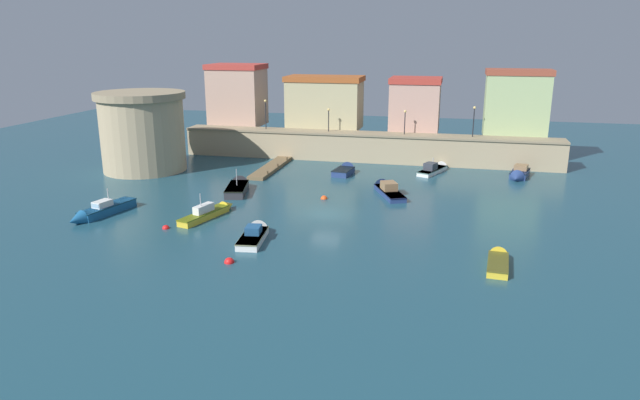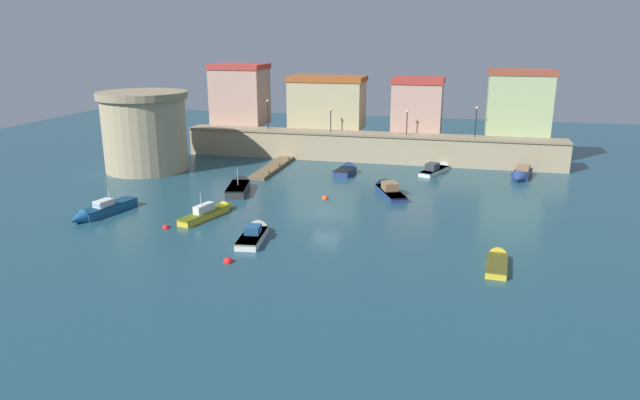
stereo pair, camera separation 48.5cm
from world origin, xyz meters
TOP-DOWN VIEW (x-y plane):
  - ground_plane at (0.00, 0.00)m, footprint 131.28×131.28m
  - quay_wall at (0.00, 23.39)m, footprint 47.76×3.32m
  - old_town_backdrop at (-2.36, 27.52)m, footprint 44.46×6.04m
  - fortress_tower at (-24.72, 12.18)m, footprint 10.33×10.33m
  - pier_dock at (-10.33, 16.06)m, footprint 1.90×11.63m
  - quay_lamp_0 at (-13.31, 23.39)m, footprint 0.32×0.32m
  - quay_lamp_1 at (-4.89, 23.39)m, footprint 0.32×0.32m
  - quay_lamp_2 at (4.78, 23.39)m, footprint 0.32×0.32m
  - quay_lamp_3 at (13.00, 23.39)m, footprint 0.32×0.32m
  - moored_boat_0 at (-4.06, -7.28)m, footprint 2.30×5.91m
  - moored_boat_1 at (-1.24, 15.94)m, footprint 2.31×4.37m
  - moored_boat_2 at (-19.39, -5.15)m, footprint 2.96×7.30m
  - moored_boat_3 at (4.43, 8.57)m, footprint 4.37×7.26m
  - moored_boat_4 at (8.97, 19.27)m, footprint 3.87×6.71m
  - moored_boat_5 at (-10.56, 5.82)m, footprint 3.20×6.57m
  - moored_boat_6 at (18.20, 18.24)m, footprint 2.85×5.40m
  - moored_boat_7 at (-9.84, -2.96)m, footprint 2.98×7.13m
  - moored_boat_8 at (14.36, -8.58)m, footprint 1.72×5.11m
  - mooring_buoy_0 at (-4.12, -12.68)m, footprint 0.73×0.73m
  - mooring_buoy_1 at (-1.24, 4.85)m, footprint 0.67×0.67m
  - mooring_buoy_2 at (-12.06, -6.93)m, footprint 0.60×0.60m

SIDE VIEW (x-z plane):
  - ground_plane at x=0.00m, z-range 0.00..0.00m
  - mooring_buoy_0 at x=-4.12m, z-range -0.36..0.36m
  - mooring_buoy_1 at x=-1.24m, z-range -0.33..0.33m
  - mooring_buoy_2 at x=-12.06m, z-range -0.30..0.30m
  - pier_dock at x=-10.33m, z-range -0.16..0.54m
  - moored_boat_8 at x=14.36m, z-range -0.35..0.93m
  - moored_boat_0 at x=-4.06m, z-range -0.48..1.20m
  - moored_boat_1 at x=-1.24m, z-range -0.48..1.22m
  - moored_boat_4 at x=8.97m, z-range -0.76..1.51m
  - moored_boat_3 at x=4.43m, z-range -0.52..1.30m
  - moored_boat_7 at x=-9.84m, z-range -0.92..1.74m
  - moored_boat_5 at x=-10.56m, z-range -1.06..1.92m
  - moored_boat_6 at x=18.20m, z-range -0.41..1.30m
  - moored_boat_2 at x=-19.39m, z-range -0.81..1.74m
  - quay_wall at x=0.00m, z-range 0.01..3.61m
  - fortress_tower at x=-24.72m, z-range 0.06..9.27m
  - quay_lamp_1 at x=-4.89m, z-range 4.13..7.07m
  - quay_lamp_2 at x=4.78m, z-range 4.13..7.13m
  - quay_lamp_3 at x=13.00m, z-range 4.19..7.87m
  - quay_lamp_0 at x=-13.31m, z-range 4.20..8.03m
  - old_town_backdrop at x=-2.36m, z-range 3.00..11.33m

